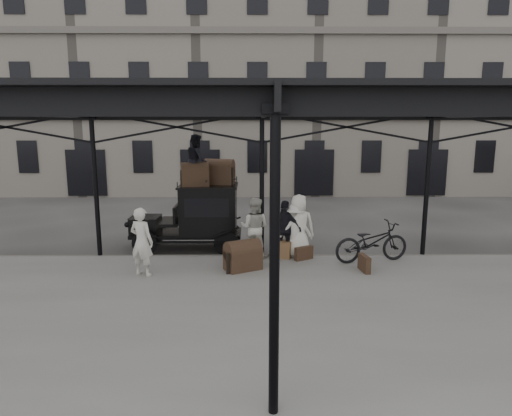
{
  "coord_description": "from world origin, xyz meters",
  "views": [
    {
      "loc": [
        -0.3,
        -11.61,
        4.18
      ],
      "look_at": [
        -0.18,
        1.6,
        1.7
      ],
      "focal_mm": 32.0,
      "sensor_mm": 36.0,
      "label": 1
    }
  ],
  "objects": [
    {
      "name": "porter_official",
      "position": [
        0.7,
        1.8,
        1.02
      ],
      "size": [
        1.1,
        0.79,
        1.74
      ],
      "primitive_type": "imported",
      "rotation": [
        0.0,
        0.0,
        2.74
      ],
      "color": "black",
      "rests_on": "platform"
    },
    {
      "name": "wicker_hamper",
      "position": [
        0.61,
        1.76,
        0.4
      ],
      "size": [
        0.72,
        0.63,
        0.5
      ],
      "primitive_type": "cube",
      "rotation": [
        0.0,
        0.0,
        -0.36
      ],
      "color": "brown",
      "rests_on": "platform"
    },
    {
      "name": "steamer_trunk_roof_far",
      "position": [
        -1.37,
        3.36,
        2.53
      ],
      "size": [
        1.04,
        0.76,
        0.69
      ],
      "primitive_type": null,
      "rotation": [
        0.0,
        0.0,
        -0.21
      ],
      "color": "#432C1F",
      "rests_on": "taxi"
    },
    {
      "name": "ground",
      "position": [
        0.0,
        0.0,
        0.0
      ],
      "size": [
        120.0,
        120.0,
        0.0
      ],
      "primitive_type": "plane",
      "color": "#383533",
      "rests_on": "ground"
    },
    {
      "name": "porter_left",
      "position": [
        -3.23,
        0.11,
        1.07
      ],
      "size": [
        0.79,
        0.67,
        1.85
      ],
      "primitive_type": "imported",
      "rotation": [
        0.0,
        0.0,
        2.74
      ],
      "color": "beige",
      "rests_on": "platform"
    },
    {
      "name": "canopy",
      "position": [
        0.0,
        -1.72,
        4.6
      ],
      "size": [
        22.5,
        9.0,
        4.74
      ],
      "color": "black",
      "rests_on": "ground"
    },
    {
      "name": "taxi",
      "position": [
        -2.04,
        3.16,
        1.2
      ],
      "size": [
        3.65,
        1.55,
        2.18
      ],
      "color": "black",
      "rests_on": "ground"
    },
    {
      "name": "steamer_trunk_platform",
      "position": [
        -0.56,
        0.57,
        0.5
      ],
      "size": [
        1.12,
        0.97,
        0.7
      ],
      "primitive_type": null,
      "rotation": [
        0.0,
        0.0,
        0.49
      ],
      "color": "#432C1F",
      "rests_on": "platform"
    },
    {
      "name": "building_frontage",
      "position": [
        0.0,
        18.0,
        7.0
      ],
      "size": [
        64.0,
        8.0,
        14.0
      ],
      "primitive_type": "cube",
      "color": "slate",
      "rests_on": "ground"
    },
    {
      "name": "platform",
      "position": [
        0.0,
        -2.0,
        0.07
      ],
      "size": [
        28.0,
        8.0,
        0.15
      ],
      "primitive_type": "cube",
      "color": "slate",
      "rests_on": "ground"
    },
    {
      "name": "porter_roof",
      "position": [
        -2.07,
        3.06,
        3.0
      ],
      "size": [
        0.79,
        0.92,
        1.64
      ],
      "primitive_type": "imported",
      "rotation": [
        0.0,
        0.0,
        1.81
      ],
      "color": "black",
      "rests_on": "taxi"
    },
    {
      "name": "steamer_trunk_roof_near",
      "position": [
        -2.12,
        2.91,
        2.5
      ],
      "size": [
        0.94,
        0.68,
        0.63
      ],
      "primitive_type": null,
      "rotation": [
        0.0,
        0.0,
        0.18
      ],
      "color": "#432C1F",
      "rests_on": "taxi"
    },
    {
      "name": "porter_centre",
      "position": [
        1.11,
        1.8,
        1.11
      ],
      "size": [
        0.95,
        0.63,
        1.92
      ],
      "primitive_type": "imported",
      "rotation": [
        0.0,
        0.0,
        3.12
      ],
      "color": "silver",
      "rests_on": "platform"
    },
    {
      "name": "suitcase_flat",
      "position": [
        1.25,
        1.47,
        0.35
      ],
      "size": [
        0.59,
        0.44,
        0.4
      ],
      "primitive_type": "cube",
      "rotation": [
        0.0,
        0.0,
        0.54
      ],
      "color": "#432C1F",
      "rests_on": "platform"
    },
    {
      "name": "porter_right",
      "position": [
        1.02,
        1.8,
        0.97
      ],
      "size": [
        1.12,
        0.72,
        1.64
      ],
      "primitive_type": "imported",
      "rotation": [
        0.0,
        0.0,
        3.25
      ],
      "color": "silver",
      "rests_on": "platform"
    },
    {
      "name": "porter_midleft",
      "position": [
        -0.22,
        1.8,
        1.06
      ],
      "size": [
        1.03,
        0.9,
        1.82
      ],
      "primitive_type": "imported",
      "rotation": [
        0.0,
        0.0,
        2.88
      ],
      "color": "beige",
      "rests_on": "platform"
    },
    {
      "name": "bicycle",
      "position": [
        3.2,
        1.27,
        0.74
      ],
      "size": [
        2.38,
        1.28,
        1.19
      ],
      "primitive_type": "imported",
      "rotation": [
        0.0,
        0.0,
        1.8
      ],
      "color": "black",
      "rests_on": "platform"
    },
    {
      "name": "suitcase_upright",
      "position": [
        2.79,
        0.38,
        0.38
      ],
      "size": [
        0.23,
        0.62,
        0.45
      ],
      "primitive_type": "cube",
      "rotation": [
        0.0,
        0.0,
        0.14
      ],
      "color": "#432C1F",
      "rests_on": "platform"
    }
  ]
}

